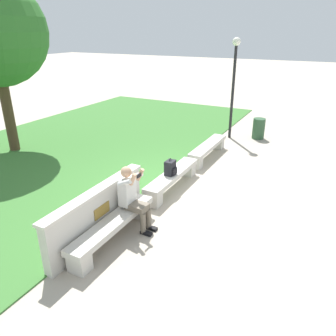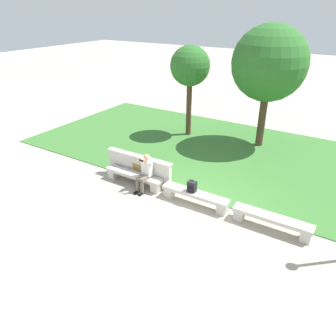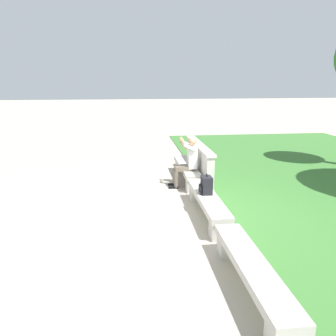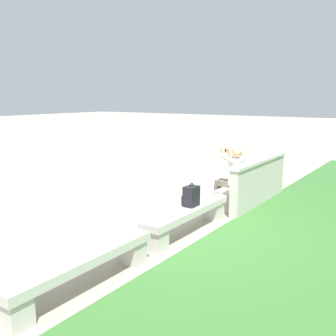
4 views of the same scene
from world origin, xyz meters
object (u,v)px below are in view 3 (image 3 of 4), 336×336
Objects in this scene: bench_main at (187,169)px; bench_near at (207,202)px; person_photographer at (188,159)px; backpack at (206,185)px; bench_mid at (252,272)px.

bench_main and bench_near have the same top height.
bench_main is 1.73× the size of person_photographer.
person_photographer is (-1.93, -0.08, 0.43)m from bench_near.
person_photographer reaches higher than backpack.
bench_near and bench_mid have the same top height.
backpack reaches higher than bench_near.
backpack is (-2.62, -0.01, 0.32)m from bench_mid.
bench_near is (2.49, 0.00, 0.00)m from bench_main.
bench_near is at bearing 180.00° from bench_mid.
person_photographer is (0.56, -0.08, 0.43)m from bench_main.
bench_main is 1.00× the size of bench_near.
bench_near is 0.34m from backpack.
backpack is at bearing -179.69° from bench_mid.
bench_mid is (4.98, 0.00, 0.00)m from bench_main.
person_photographer reaches higher than bench_mid.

